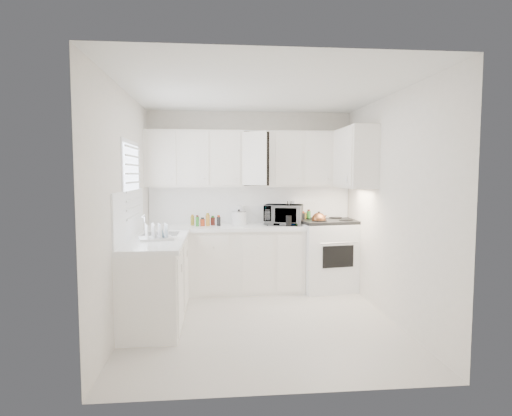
{
  "coord_description": "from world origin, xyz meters",
  "views": [
    {
      "loc": [
        -0.5,
        -4.66,
        1.69
      ],
      "look_at": [
        0.0,
        0.7,
        1.25
      ],
      "focal_mm": 29.53,
      "sensor_mm": 36.0,
      "label": 1
    }
  ],
  "objects": [
    {
      "name": "sauce_right_4",
      "position": [
        0.8,
        1.46,
        1.05
      ],
      "size": [
        0.06,
        0.06,
        0.19
      ],
      "primitive_type": "cylinder",
      "color": "olive",
      "rests_on": "countertop_back"
    },
    {
      "name": "ceiling",
      "position": [
        0.0,
        0.0,
        2.6
      ],
      "size": [
        3.2,
        3.2,
        0.0
      ],
      "primitive_type": "plane",
      "rotation": [
        3.14,
        0.0,
        0.0
      ],
      "color": "white",
      "rests_on": "ground"
    },
    {
      "name": "wall_back",
      "position": [
        0.0,
        1.6,
        1.3
      ],
      "size": [
        3.0,
        0.0,
        3.0
      ],
      "primitive_type": "plane",
      "rotation": [
        1.57,
        0.0,
        0.0
      ],
      "color": "white",
      "rests_on": "ground"
    },
    {
      "name": "wall_left",
      "position": [
        -1.5,
        0.0,
        1.3
      ],
      "size": [
        0.0,
        3.2,
        3.2
      ],
      "primitive_type": "plane",
      "rotation": [
        1.57,
        0.0,
        1.57
      ],
      "color": "white",
      "rests_on": "ground"
    },
    {
      "name": "spice_left_5",
      "position": [
        -0.47,
        1.33,
        1.02
      ],
      "size": [
        0.06,
        0.06,
        0.13
      ],
      "primitive_type": "cylinder",
      "color": "black",
      "rests_on": "countertop_back"
    },
    {
      "name": "sauce_right_2",
      "position": [
        0.69,
        1.46,
        1.05
      ],
      "size": [
        0.06,
        0.06,
        0.19
      ],
      "primitive_type": "cylinder",
      "color": "#5C211A",
      "rests_on": "countertop_back"
    },
    {
      "name": "spice_left_3",
      "position": [
        -0.62,
        1.33,
        1.02
      ],
      "size": [
        0.06,
        0.06,
        0.13
      ],
      "primitive_type": "cylinder",
      "color": "#C2852D",
      "rests_on": "countertop_back"
    },
    {
      "name": "lower_cabinets_left",
      "position": [
        -1.2,
        0.2,
        0.45
      ],
      "size": [
        0.6,
        1.6,
        0.9
      ],
      "primitive_type": null,
      "color": "white",
      "rests_on": "floor"
    },
    {
      "name": "dish_rack",
      "position": [
        -1.19,
        0.11,
        1.05
      ],
      "size": [
        0.42,
        0.36,
        0.2
      ],
      "primitive_type": null,
      "rotation": [
        0.0,
        0.0,
        0.27
      ],
      "color": "white",
      "rests_on": "countertop_left"
    },
    {
      "name": "sauce_right_5",
      "position": [
        0.85,
        1.4,
        1.05
      ],
      "size": [
        0.06,
        0.06,
        0.19
      ],
      "primitive_type": "cylinder",
      "color": "#2D832B",
      "rests_on": "countertop_back"
    },
    {
      "name": "spice_left_4",
      "position": [
        -0.55,
        1.42,
        1.02
      ],
      "size": [
        0.06,
        0.06,
        0.13
      ],
      "primitive_type": "cylinder",
      "color": "#5C211A",
      "rests_on": "countertop_back"
    },
    {
      "name": "upper_cabinets_back",
      "position": [
        0.0,
        1.44,
        1.5
      ],
      "size": [
        3.0,
        0.33,
        0.8
      ],
      "primitive_type": null,
      "color": "white",
      "rests_on": "wall_back"
    },
    {
      "name": "microwave",
      "position": [
        0.46,
        1.35,
        1.13
      ],
      "size": [
        0.6,
        0.44,
        0.36
      ],
      "primitive_type": "imported",
      "rotation": [
        0.0,
        0.0,
        -0.32
      ],
      "color": "gray",
      "rests_on": "countertop_back"
    },
    {
      "name": "floor",
      "position": [
        0.0,
        0.0,
        0.0
      ],
      "size": [
        3.2,
        3.2,
        0.0
      ],
      "primitive_type": "plane",
      "color": "silver",
      "rests_on": "ground"
    },
    {
      "name": "stove",
      "position": [
        1.11,
        1.3,
        0.65
      ],
      "size": [
        0.94,
        0.82,
        1.31
      ],
      "primitive_type": null,
      "rotation": [
        0.0,
        0.0,
        0.15
      ],
      "color": "white",
      "rests_on": "floor"
    },
    {
      "name": "sauce_right_3",
      "position": [
        0.74,
        1.4,
        1.05
      ],
      "size": [
        0.06,
        0.06,
        0.19
      ],
      "primitive_type": "cylinder",
      "color": "black",
      "rests_on": "countertop_back"
    },
    {
      "name": "wall_right",
      "position": [
        1.5,
        0.0,
        1.3
      ],
      "size": [
        0.0,
        3.2,
        3.2
      ],
      "primitive_type": "plane",
      "rotation": [
        1.57,
        0.0,
        -1.57
      ],
      "color": "white",
      "rests_on": "ground"
    },
    {
      "name": "sauce_right_0",
      "position": [
        0.58,
        1.46,
        1.05
      ],
      "size": [
        0.06,
        0.06,
        0.19
      ],
      "primitive_type": "cylinder",
      "color": "#B83918",
      "rests_on": "countertop_back"
    },
    {
      "name": "spice_left_0",
      "position": [
        -0.85,
        1.42,
        1.02
      ],
      "size": [
        0.06,
        0.06,
        0.13
      ],
      "primitive_type": "cylinder",
      "color": "olive",
      "rests_on": "countertop_back"
    },
    {
      "name": "utensil_crock",
      "position": [
        0.52,
        1.19,
        1.13
      ],
      "size": [
        0.16,
        0.16,
        0.37
      ],
      "primitive_type": null,
      "rotation": [
        0.0,
        0.0,
        -0.34
      ],
      "color": "black",
      "rests_on": "countertop_back"
    },
    {
      "name": "upper_cabinets_right",
      "position": [
        1.33,
        0.82,
        1.5
      ],
      "size": [
        0.33,
        0.9,
        0.8
      ],
      "primitive_type": null,
      "color": "white",
      "rests_on": "wall_right"
    },
    {
      "name": "sauce_right_1",
      "position": [
        0.64,
        1.4,
        1.05
      ],
      "size": [
        0.06,
        0.06,
        0.19
      ],
      "primitive_type": "cylinder",
      "color": "#C2852D",
      "rests_on": "countertop_back"
    },
    {
      "name": "spice_left_1",
      "position": [
        -0.78,
        1.33,
        1.02
      ],
      "size": [
        0.06,
        0.06,
        0.13
      ],
      "primitive_type": "cylinder",
      "color": "#2D832B",
      "rests_on": "countertop_back"
    },
    {
      "name": "sink",
      "position": [
        -1.19,
        0.55,
        1.07
      ],
      "size": [
        0.42,
        0.38,
        0.3
      ],
      "primitive_type": null,
      "color": "gray",
      "rests_on": "countertop_left"
    },
    {
      "name": "countertop_left",
      "position": [
        -1.19,
        0.2,
        0.93
      ],
      "size": [
        0.64,
        1.62,
        0.05
      ],
      "primitive_type": "cube",
      "color": "white",
      "rests_on": "lower_cabinets_left"
    },
    {
      "name": "window_blinds",
      "position": [
        -1.48,
        0.35,
        1.55
      ],
      "size": [
        0.06,
        0.96,
        1.06
      ],
      "primitive_type": null,
      "color": "white",
      "rests_on": "wall_left"
    },
    {
      "name": "spice_left_2",
      "position": [
        -0.7,
        1.42,
        1.02
      ],
      "size": [
        0.06,
        0.06,
        0.13
      ],
      "primitive_type": "cylinder",
      "color": "#B83918",
      "rests_on": "countertop_back"
    },
    {
      "name": "lower_cabinets_back",
      "position": [
        -0.39,
        1.3,
        0.45
      ],
      "size": [
        2.22,
        0.6,
        0.9
      ],
      "primitive_type": null,
      "color": "white",
      "rests_on": "floor"
    },
    {
      "name": "backsplash_back",
      "position": [
        0.0,
        1.59,
        1.23
      ],
      "size": [
        2.98,
        0.02,
        0.55
      ],
      "primitive_type": "cube",
      "color": "white",
      "rests_on": "wall_back"
    },
    {
      "name": "rice_cooker",
      "position": [
        -0.18,
        1.41,
        1.06
      ],
      "size": [
        0.24,
        0.24,
        0.22
      ],
      "primitive_type": null,
      "rotation": [
        0.0,
        0.0,
        0.09
      ],
      "color": "white",
      "rests_on": "countertop_back"
    },
    {
      "name": "backsplash_left",
      "position": [
        -1.49,
        0.2,
        1.23
      ],
      "size": [
        0.02,
        1.6,
        0.55
      ],
      "primitive_type": "cube",
      "color": "white",
      "rests_on": "wall_left"
    },
    {
      "name": "frying_pan",
      "position": [
        1.29,
        1.46,
        0.97
      ],
      "size": [
        0.41,
        0.55,
        0.04
      ],
      "primitive_type": null,
      "rotation": [
        0.0,
        0.0,
        -0.28
      ],
      "color": "black",
      "rests_on": "stove"
    },
    {
      "name": "tea_kettle",
      "position": [
        0.93,
        1.14,
        1.06
      ],
      "size": [
        0.31,
        0.28,
        0.23
      ],
      "primitive_type": null,
      "rotation": [
        0.0,
        0.0,
        0.34
      ],
      "color": "brown",
      "rests_on": "stove"
    },
    {
      "name": "wall_front",
      "position": [
        0.0,
        -1.6,
        1.3
      ],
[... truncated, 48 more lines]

